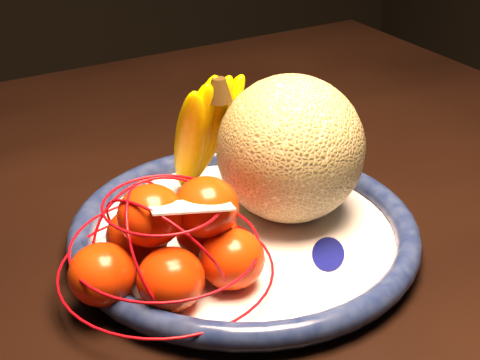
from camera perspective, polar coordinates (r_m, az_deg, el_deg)
name	(u,v)px	position (r m, az deg, el deg)	size (l,w,h in m)	color
dining_table	(51,291)	(0.85, -14.47, -8.35)	(1.63, 1.09, 0.77)	black
fruit_bowl	(244,233)	(0.75, 0.31, -4.10)	(0.36, 0.36, 0.03)	white
cantaloupe	(290,149)	(0.75, 3.94, 2.43)	(0.15, 0.15, 0.15)	olive
banana_bunch	(200,130)	(0.78, -3.09, 3.87)	(0.10, 0.10, 0.16)	#FFDC00
mandarin_bag	(171,244)	(0.67, -5.36, -4.98)	(0.25, 0.25, 0.12)	red
price_tag	(191,206)	(0.63, -3.82, -2.06)	(0.07, 0.03, 0.00)	white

